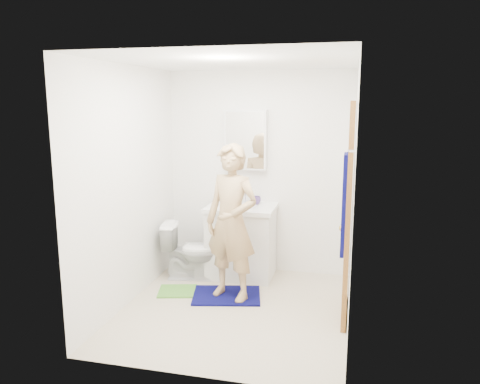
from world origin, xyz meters
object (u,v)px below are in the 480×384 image
object	(u,v)px
vanity_cabinet	(241,243)
toothbrush_cup	(256,200)
toilet	(191,251)
man	(232,222)
towel	(344,204)
medicine_cabinet	(246,140)
soap_dispenser	(226,198)

from	to	relation	value
vanity_cabinet	toothbrush_cup	world-z (taller)	toothbrush_cup
toilet	man	world-z (taller)	man
toothbrush_cup	towel	bearing A→B (deg)	-57.30
toilet	man	size ratio (longest dim) A/B	0.41
vanity_cabinet	medicine_cabinet	size ratio (longest dim) A/B	1.14
vanity_cabinet	toilet	world-z (taller)	vanity_cabinet
toilet	soap_dispenser	distance (m)	0.74
towel	toilet	distance (m)	2.34
vanity_cabinet	soap_dispenser	distance (m)	0.57
medicine_cabinet	man	size ratio (longest dim) A/B	0.43
towel	soap_dispenser	bearing A→B (deg)	133.33
medicine_cabinet	toothbrush_cup	distance (m)	0.72
medicine_cabinet	towel	size ratio (longest dim) A/B	0.87
toothbrush_cup	vanity_cabinet	bearing A→B (deg)	-138.99
towel	toothbrush_cup	distance (m)	1.95
vanity_cabinet	man	xyz separation A→B (m)	(0.06, -0.67, 0.43)
towel	toilet	size ratio (longest dim) A/B	1.21
toilet	man	bearing A→B (deg)	-136.46
man	medicine_cabinet	bearing A→B (deg)	112.35
towel	vanity_cabinet	bearing A→B (deg)	128.47
vanity_cabinet	soap_dispenser	world-z (taller)	soap_dispenser
towel	soap_dispenser	xyz separation A→B (m)	(-1.35, 1.43, -0.30)
soap_dispenser	man	xyz separation A→B (m)	(0.23, -0.62, -0.12)
toothbrush_cup	man	bearing A→B (deg)	-96.32
vanity_cabinet	towel	distance (m)	2.08
vanity_cabinet	toothbrush_cup	bearing A→B (deg)	41.01
medicine_cabinet	man	distance (m)	1.19
medicine_cabinet	man	world-z (taller)	medicine_cabinet
medicine_cabinet	toilet	bearing A→B (deg)	-141.66
medicine_cabinet	toothbrush_cup	world-z (taller)	medicine_cabinet
medicine_cabinet	toothbrush_cup	bearing A→B (deg)	-34.08
soap_dispenser	vanity_cabinet	bearing A→B (deg)	18.00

